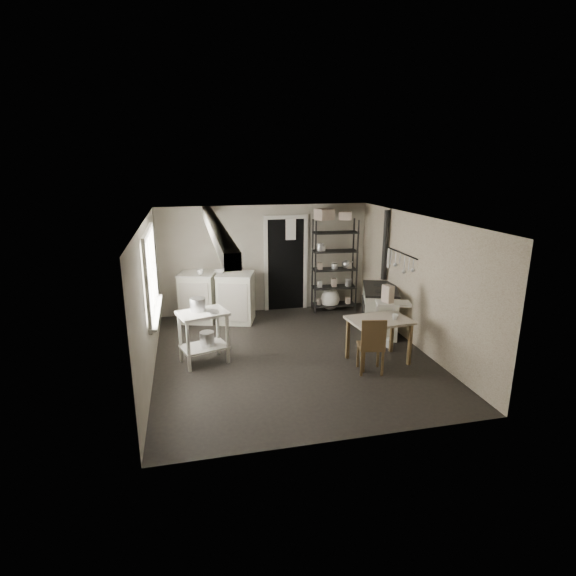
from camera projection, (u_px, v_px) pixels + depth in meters
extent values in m
plane|color=black|center=(292.00, 355.00, 7.62)|extent=(5.00, 5.00, 0.00)
plane|color=silver|center=(292.00, 219.00, 7.00)|extent=(5.00, 5.00, 0.00)
cube|color=#A29C8A|center=(265.00, 259.00, 9.66)|extent=(4.50, 0.02, 2.30)
cube|color=#A29C8A|center=(344.00, 350.00, 4.97)|extent=(4.50, 0.02, 2.30)
cube|color=#A29C8A|center=(149.00, 299.00, 6.83)|extent=(0.02, 5.00, 2.30)
cube|color=#A29C8A|center=(418.00, 282.00, 7.80)|extent=(0.02, 5.00, 2.30)
cylinder|color=silver|center=(198.00, 306.00, 7.17)|extent=(0.29, 0.29, 0.26)
cylinder|color=silver|center=(212.00, 314.00, 7.07)|extent=(0.22, 0.22, 0.11)
cylinder|color=silver|center=(207.00, 339.00, 7.28)|extent=(0.28, 0.28, 0.25)
imported|color=silver|center=(220.00, 276.00, 9.01)|extent=(0.38, 0.38, 0.08)
imported|color=silver|center=(200.00, 276.00, 8.90)|extent=(0.17, 0.17, 0.10)
imported|color=silver|center=(323.00, 250.00, 9.54)|extent=(0.10, 0.11, 0.18)
cube|color=beige|center=(324.00, 219.00, 9.38)|extent=(0.41, 0.38, 0.23)
cube|color=beige|center=(345.00, 220.00, 9.42)|extent=(0.32, 0.31, 0.17)
cube|color=beige|center=(388.00, 295.00, 7.54)|extent=(0.16, 0.22, 0.29)
imported|color=silver|center=(395.00, 315.00, 7.14)|extent=(0.13, 0.13, 0.09)
ellipsoid|color=white|center=(330.00, 299.00, 9.91)|extent=(0.44, 0.38, 0.50)
cylinder|color=silver|center=(389.00, 343.00, 7.93)|extent=(0.14, 0.14, 0.16)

